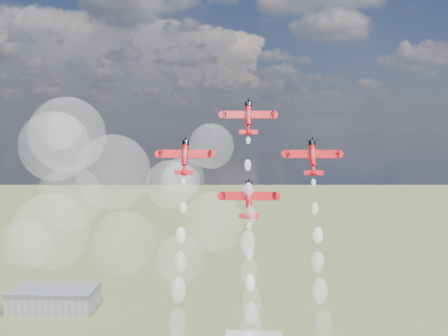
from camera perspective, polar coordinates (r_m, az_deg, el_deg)
name	(u,v)px	position (r m, az deg, el deg)	size (l,w,h in m)	color
hangar	(54,299)	(342.13, -18.00, -13.36)	(50.00, 28.00, 13.00)	gray
plane_lead	(248,117)	(132.49, 2.67, 5.55)	(13.02, 6.62, 8.60)	red
plane_left	(185,157)	(128.42, -4.28, 1.24)	(13.02, 6.62, 8.60)	red
plane_right	(313,157)	(128.90, 9.63, 1.20)	(13.02, 6.62, 8.60)	red
plane_slot	(249,199)	(123.72, 2.71, -3.39)	(13.02, 6.62, 8.60)	red
smoke_trail_lead	(250,290)	(118.43, 2.87, -13.10)	(5.10, 23.75, 43.37)	white
drifted_smoke_cloud	(107,193)	(156.12, -12.59, -2.63)	(67.09, 39.63, 55.32)	white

